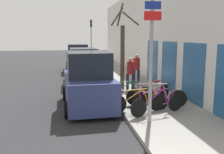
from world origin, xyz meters
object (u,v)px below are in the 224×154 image
bicycle_1 (138,102)px  bicycle_3 (156,97)px  signpost (151,57)px  bicycle_4 (152,94)px  bicycle_2 (140,101)px  bicycle_5 (127,94)px  parked_car_0 (88,83)px  traffic_light (91,35)px  pedestrian_far (136,67)px  bicycle_0 (158,104)px  parked_car_2 (78,59)px  street_tree (122,54)px  pedestrian_near (130,71)px  parked_car_1 (83,67)px

bicycle_1 → bicycle_3: 1.13m
signpost → bicycle_4: (0.77, 2.09, -1.72)m
bicycle_2 → bicycle_5: bicycle_5 is taller
bicycle_5 → parked_car_0: bearing=87.4°
signpost → traffic_light: size_ratio=0.89×
parked_car_0 → pedestrian_far: size_ratio=2.40×
bicycle_0 → bicycle_5: size_ratio=0.95×
parked_car_2 → pedestrian_far: size_ratio=2.53×
parked_car_2 → traffic_light: (1.52, 3.80, 2.00)m
bicycle_4 → parked_car_0: (-2.60, 0.50, 0.48)m
parked_car_0 → street_tree: street_tree is taller
pedestrian_near → traffic_light: traffic_light is taller
bicycle_5 → street_tree: 2.57m
bicycle_0 → parked_car_1: (-2.26, 7.31, 0.47)m
parked_car_1 → bicycle_2: bearing=-77.0°
parked_car_1 → parked_car_2: bearing=90.2°
parked_car_2 → signpost: bearing=-83.0°
bicycle_5 → parked_car_1: bearing=19.6°
bicycle_0 → bicycle_1: 0.75m
signpost → street_tree: size_ratio=0.91×
parked_car_2 → pedestrian_near: size_ratio=2.65×
street_tree → traffic_light: traffic_light is taller
signpost → bicycle_1: (-0.11, 1.07, -1.75)m
bicycle_1 → parked_car_1: size_ratio=0.46×
bicycle_2 → parked_car_2: 12.80m
bicycle_1 → bicycle_2: 0.19m
signpost → bicycle_5: signpost is taller
bicycle_3 → parked_car_0: (-2.66, 0.89, 0.48)m
parked_car_0 → parked_car_2: 11.28m
bicycle_0 → pedestrian_far: size_ratio=1.25×
signpost → bicycle_3: bearing=63.9°
bicycle_2 → bicycle_4: (0.77, 0.87, 0.04)m
bicycle_0 → parked_car_2: size_ratio=0.49×
parked_car_2 → bicycle_2: bearing=-82.2°
pedestrian_near → traffic_light: (-0.92, 12.61, 1.90)m
pedestrian_near → bicycle_5: bearing=86.7°
bicycle_0 → street_tree: size_ratio=0.51×
parked_car_1 → pedestrian_near: 3.77m
bicycle_3 → bicycle_4: size_ratio=1.11×
parked_car_1 → bicycle_3: bearing=-69.3°
signpost → parked_car_0: 3.40m
pedestrian_far → traffic_light: bearing=-99.5°
bicycle_0 → pedestrian_far: pedestrian_far is taller
bicycle_4 → parked_car_2: bearing=-22.4°
parked_car_0 → pedestrian_far: bearing=48.3°
bicycle_5 → bicycle_2: bearing=-164.4°
bicycle_2 → bicycle_3: bearing=-58.9°
parked_car_2 → pedestrian_far: (3.13, -7.51, 0.14)m
street_tree → bicycle_3: bearing=-73.6°
bicycle_4 → traffic_light: bearing=-30.9°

